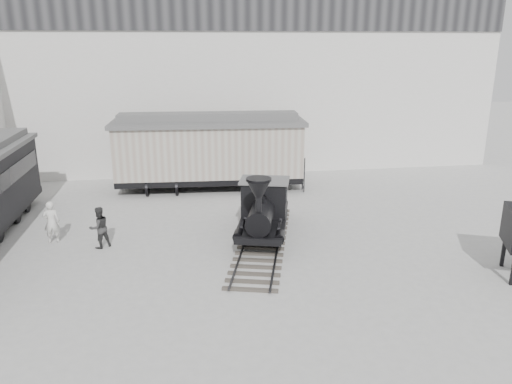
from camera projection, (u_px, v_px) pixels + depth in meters
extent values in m
plane|color=#9E9E9B|center=(245.00, 284.00, 15.98)|extent=(90.00, 90.00, 0.00)
cube|color=silver|center=(210.00, 77.00, 28.58)|extent=(34.00, 2.40, 11.00)
cube|color=#232326|center=(210.00, 1.00, 26.24)|extent=(34.00, 0.12, 3.00)
cube|color=#3F3935|center=(262.00, 242.00, 19.17)|extent=(3.82, 8.32, 0.14)
cube|color=#2D2D30|center=(246.00, 240.00, 19.23)|extent=(2.18, 7.88, 0.05)
cube|color=#2D2D30|center=(279.00, 241.00, 19.09)|extent=(2.18, 7.88, 0.05)
cylinder|color=black|center=(243.00, 232.00, 18.66)|extent=(0.35, 0.97, 0.97)
cylinder|color=black|center=(279.00, 233.00, 18.52)|extent=(0.35, 0.97, 0.97)
cylinder|color=black|center=(247.00, 221.00, 19.76)|extent=(0.35, 0.97, 0.97)
cylinder|color=black|center=(281.00, 222.00, 19.61)|extent=(0.35, 0.97, 0.97)
cube|color=black|center=(262.00, 224.00, 19.11)|extent=(2.54, 3.54, 0.25)
cylinder|color=black|center=(261.00, 216.00, 18.35)|extent=(1.38, 2.20, 0.89)
cylinder|color=black|center=(259.00, 205.00, 17.40)|extent=(0.28, 0.28, 0.53)
cone|color=black|center=(259.00, 189.00, 17.23)|extent=(1.04, 1.04, 0.62)
sphere|color=black|center=(262.00, 202.00, 18.57)|extent=(0.46, 0.46, 0.46)
cube|color=black|center=(264.00, 198.00, 19.63)|extent=(1.98, 1.60, 1.37)
cube|color=#5C5C5C|center=(265.00, 180.00, 19.42)|extent=(2.19, 1.82, 0.07)
cube|color=black|center=(268.00, 198.00, 21.29)|extent=(2.00, 2.12, 0.80)
cylinder|color=black|center=(164.00, 182.00, 26.03)|extent=(2.14, 0.96, 0.84)
cylinder|color=black|center=(256.00, 180.00, 26.47)|extent=(2.14, 0.96, 0.84)
cube|color=black|center=(210.00, 177.00, 26.19)|extent=(9.58, 3.16, 0.31)
cube|color=#A19183|center=(209.00, 150.00, 25.76)|extent=(9.58, 3.26, 2.62)
cube|color=#5C5C5C|center=(209.00, 122.00, 25.35)|extent=(9.92, 3.60, 0.21)
cube|color=#5C5C5C|center=(208.00, 116.00, 25.26)|extent=(9.08, 1.77, 0.38)
imported|color=silver|center=(51.00, 222.00, 19.08)|extent=(0.65, 0.46, 1.66)
imported|color=#2F2F2F|center=(99.00, 227.00, 18.61)|extent=(0.98, 0.94, 1.60)
cube|color=black|center=(503.00, 252.00, 17.13)|extent=(0.15, 0.15, 1.06)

